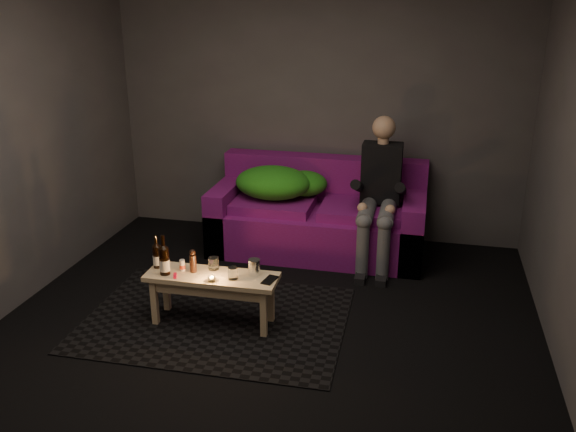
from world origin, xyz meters
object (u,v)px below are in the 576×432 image
at_px(sofa, 319,219).
at_px(steel_cup, 254,267).
at_px(coffee_table, 212,283).
at_px(person, 379,190).
at_px(beer_bottle_a, 157,256).
at_px(beer_bottle_b, 164,260).

bearing_deg(sofa, steel_cup, -97.71).
bearing_deg(coffee_table, sofa, 72.17).
bearing_deg(person, beer_bottle_a, -137.60).
xyz_separation_m(coffee_table, beer_bottle_a, (-0.44, 0.03, 0.17)).
distance_m(person, steel_cup, 1.57).
distance_m(sofa, beer_bottle_b, 1.86).
bearing_deg(beer_bottle_a, sofa, 58.56).
xyz_separation_m(person, steel_cup, (-0.78, -1.35, -0.23)).
bearing_deg(beer_bottle_a, coffee_table, -3.99).
bearing_deg(beer_bottle_b, person, 46.36).
relative_size(beer_bottle_b, steel_cup, 2.54).
height_order(person, coffee_table, person).
bearing_deg(coffee_table, beer_bottle_b, -168.66).
bearing_deg(coffee_table, steel_cup, 13.22).
xyz_separation_m(sofa, steel_cup, (-0.20, -1.51, 0.15)).
relative_size(beer_bottle_a, steel_cup, 2.13).
bearing_deg(beer_bottle_a, person, 42.40).
distance_m(sofa, beer_bottle_a, 1.82).
bearing_deg(steel_cup, beer_bottle_b, -167.76).
height_order(sofa, person, person).
distance_m(coffee_table, beer_bottle_b, 0.39).
relative_size(sofa, person, 1.50).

